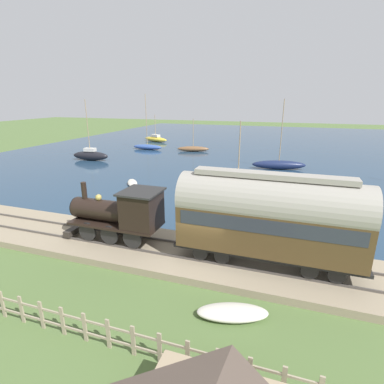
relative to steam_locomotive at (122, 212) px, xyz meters
name	(u,v)px	position (x,y,z in m)	size (l,w,h in m)	color
ground_plane	(201,265)	(-0.45, -4.77, -2.20)	(200.00, 200.00, 0.00)	#516B38
harbor_water	(271,146)	(42.62, -4.77, -2.19)	(80.00, 80.00, 0.01)	navy
rail_embankment	(204,258)	(0.00, -4.77, -2.01)	(4.64, 56.00, 0.50)	gray
steam_locomotive	(122,212)	(0.00, 0.00, 0.00)	(2.11, 5.76, 3.18)	black
passenger_coach	(269,215)	(0.00, -7.90, 0.79)	(2.33, 8.86, 4.53)	black
sailboat_yellow	(156,139)	(40.66, 17.26, -1.66)	(3.43, 6.02, 5.18)	gold
sailboat_white	(238,183)	(12.84, -4.19, -1.41)	(4.23, 5.48, 6.36)	white
sailboat_brown	(193,149)	(32.13, 6.57, -1.75)	(2.37, 5.21, 5.17)	brown
sailboat_black	(91,155)	(20.77, 17.72, -1.49)	(1.89, 5.28, 8.09)	black
sailboat_navy	(279,165)	(23.47, -7.24, -1.62)	(2.58, 6.45, 8.16)	#192347
sailboat_blue	(147,147)	(31.58, 14.47, -1.72)	(1.38, 5.15, 8.87)	#335199
rowboat_mid_harbor	(132,183)	(11.66, 6.07, -2.00)	(2.89, 2.37, 0.38)	beige
rowboat_off_pier	(359,207)	(11.12, -13.92, -1.97)	(0.93, 2.79, 0.44)	beige
beached_dinghy	(232,312)	(-3.73, -7.05, -1.98)	(1.88, 3.00, 0.44)	beige
picket_fence	(146,344)	(-6.57, -4.77, -1.60)	(0.06, 20.14, 1.17)	gray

